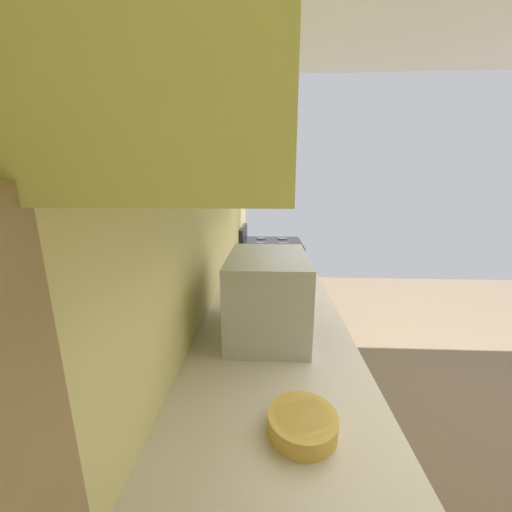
# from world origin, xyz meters

# --- Properties ---
(ground_plane) EXTENTS (6.12, 6.12, 0.00)m
(ground_plane) POSITION_xyz_m (0.00, 0.00, 0.00)
(ground_plane) COLOR brown
(wall_back) EXTENTS (3.94, 0.12, 2.75)m
(wall_back) POSITION_xyz_m (0.00, 1.71, 1.37)
(wall_back) COLOR #E9D885
(wall_back) RESTS_ON ground_plane
(counter_run) EXTENTS (3.01, 0.66, 0.92)m
(counter_run) POSITION_xyz_m (-0.40, 1.33, 0.46)
(counter_run) COLOR #E2E080
(counter_run) RESTS_ON ground_plane
(upper_cabinets) EXTENTS (1.89, 0.33, 0.74)m
(upper_cabinets) POSITION_xyz_m (-0.40, 1.49, 1.87)
(upper_cabinets) COLOR #DFE182
(oven_range) EXTENTS (0.63, 0.67, 1.10)m
(oven_range) POSITION_xyz_m (1.42, 1.32, 0.47)
(oven_range) COLOR black
(oven_range) RESTS_ON ground_plane
(microwave) EXTENTS (0.46, 0.33, 0.34)m
(microwave) POSITION_xyz_m (-0.52, 1.35, 1.08)
(microwave) COLOR #B7BABF
(microwave) RESTS_ON counter_run
(bowl) EXTENTS (0.18, 0.18, 0.05)m
(bowl) POSITION_xyz_m (-1.05, 1.26, 0.94)
(bowl) COLOR gold
(bowl) RESTS_ON counter_run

